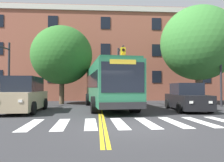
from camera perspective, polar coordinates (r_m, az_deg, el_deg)
ground_plane at (r=8.67m, az=5.69°, el=-11.92°), size 120.00×120.00×0.00m
crosswalk at (r=9.79m, az=9.15°, el=-10.69°), size 10.40×3.44×0.01m
lane_line_yellow_inner at (r=23.47m, az=-3.57°, el=-5.41°), size 0.12×36.00×0.01m
lane_line_yellow_outer at (r=23.47m, az=-3.18°, el=-5.41°), size 0.12×36.00×0.01m
city_bus at (r=16.42m, az=-1.21°, el=-0.83°), size 3.66×11.00×3.22m
car_tan_near_lane at (r=14.75m, az=-21.96°, el=-3.48°), size 2.28×5.25×2.20m
car_black_far_lane at (r=15.35m, az=18.90°, el=-4.25°), size 2.29×4.72×1.82m
car_silver_behind_bus at (r=26.86m, az=-4.27°, el=-3.14°), size 2.04×4.83×1.86m
traffic_light_overhead at (r=17.72m, az=2.18°, el=4.15°), size 0.36×2.84×4.93m
street_tree_curbside_large at (r=21.63m, az=21.68°, el=9.16°), size 8.55×8.19×8.95m
street_tree_curbside_small at (r=20.99m, az=-12.94°, el=6.56°), size 7.74×7.73×7.26m
building_facade at (r=28.54m, az=-1.98°, el=6.38°), size 29.79×6.91×11.05m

